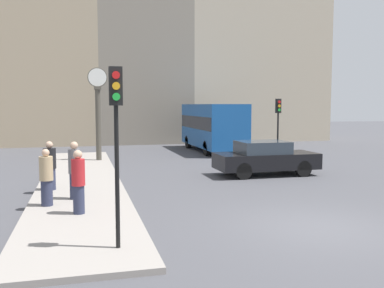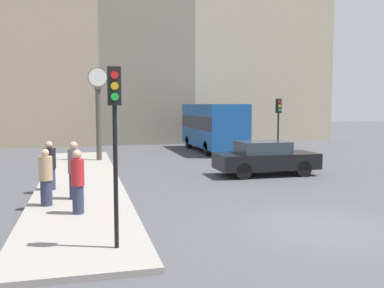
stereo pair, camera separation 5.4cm
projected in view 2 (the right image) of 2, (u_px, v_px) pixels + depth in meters
name	position (u px, v px, depth m)	size (l,w,h in m)	color
ground_plane	(316.00, 227.00, 10.62)	(120.00, 120.00, 0.00)	#47474C
sidewalk_corner	(80.00, 181.00, 16.71)	(3.00, 19.54, 0.13)	gray
building_row	(140.00, 38.00, 34.19)	(29.81, 5.00, 18.48)	tan
sedan_car	(265.00, 158.00, 18.47)	(4.37, 1.84, 1.48)	black
bus_distant	(213.00, 125.00, 27.94)	(2.41, 7.44, 3.08)	#195199
traffic_light_near	(115.00, 119.00, 8.47)	(0.26, 0.24, 3.65)	black
traffic_light_far	(278.00, 116.00, 22.81)	(0.26, 0.24, 3.36)	black
street_clock	(98.00, 112.00, 22.41)	(1.01, 0.36, 4.84)	#4C473D
pedestrian_red_top	(78.00, 182.00, 11.38)	(0.35, 0.35, 1.71)	#2D334C
pedestrian_tan_coat	(46.00, 178.00, 12.29)	(0.38, 0.38, 1.65)	#2D334C
pedestrian_black_jacket	(50.00, 166.00, 14.60)	(0.42, 0.42, 1.67)	#2D334C
pedestrian_grey_jacket	(74.00, 170.00, 13.17)	(0.37, 0.37, 1.78)	#2D334C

